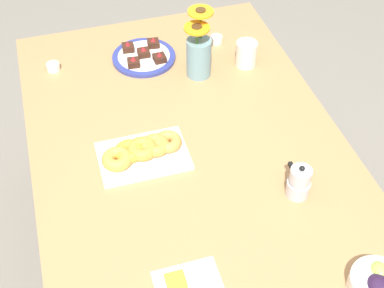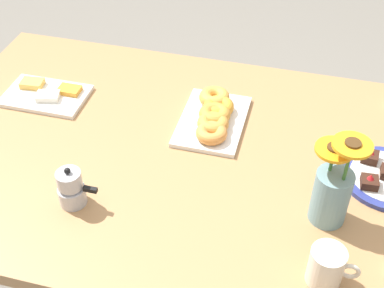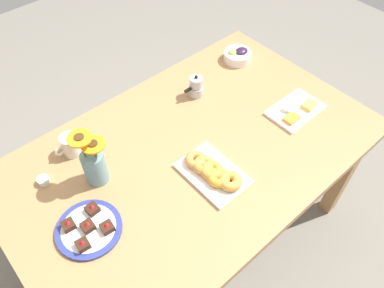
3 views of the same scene
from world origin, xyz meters
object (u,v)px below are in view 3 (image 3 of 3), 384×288
object	(u,v)px
coffee_mug	(71,145)
cheese_platter	(296,110)
jam_cup_honey	(43,180)
dining_table	(192,162)
croissant_platter	(212,172)
grape_bowl	(238,55)
dessert_plate	(89,228)
moka_pot	(196,87)
flower_vase	(94,165)

from	to	relation	value
coffee_mug	cheese_platter	size ratio (longest dim) A/B	0.44
jam_cup_honey	coffee_mug	bearing A→B (deg)	-159.60
coffee_mug	cheese_platter	distance (m)	1.02
dining_table	croissant_platter	xyz separation A→B (m)	(0.03, 0.15, 0.11)
croissant_platter	jam_cup_honey	world-z (taller)	croissant_platter
coffee_mug	cheese_platter	xyz separation A→B (m)	(-0.91, 0.47, -0.04)
grape_bowl	croissant_platter	size ratio (longest dim) A/B	0.51
cheese_platter	jam_cup_honey	size ratio (longest dim) A/B	5.42
grape_bowl	dessert_plate	distance (m)	1.18
grape_bowl	cheese_platter	size ratio (longest dim) A/B	0.56
coffee_mug	grape_bowl	distance (m)	0.99
grape_bowl	cheese_platter	xyz separation A→B (m)	(0.08, 0.46, -0.02)
croissant_platter	moka_pot	size ratio (longest dim) A/B	2.41
croissant_platter	jam_cup_honey	size ratio (longest dim) A/B	5.97
coffee_mug	jam_cup_honey	distance (m)	0.18
dining_table	dessert_plate	xyz separation A→B (m)	(0.53, 0.04, 0.10)
dessert_plate	cheese_platter	bearing A→B (deg)	173.98
coffee_mug	dessert_plate	size ratio (longest dim) A/B	0.47
grape_bowl	dessert_plate	bearing A→B (deg)	17.06
cheese_platter	jam_cup_honey	distance (m)	1.15
dining_table	grape_bowl	xyz separation A→B (m)	(-0.60, -0.31, 0.12)
flower_vase	moka_pot	world-z (taller)	flower_vase
flower_vase	dining_table	bearing A→B (deg)	160.09
dessert_plate	flower_vase	distance (m)	0.24
grape_bowl	croissant_platter	xyz separation A→B (m)	(0.62, 0.47, -0.00)
grape_bowl	cheese_platter	distance (m)	0.46
dining_table	cheese_platter	distance (m)	0.55
flower_vase	dessert_plate	bearing A→B (deg)	49.43
cheese_platter	coffee_mug	bearing A→B (deg)	-27.45
moka_pot	croissant_platter	bearing A→B (deg)	56.04
croissant_platter	jam_cup_honey	xyz separation A→B (m)	(0.53, -0.42, -0.01)
coffee_mug	dessert_plate	distance (m)	0.39
jam_cup_honey	moka_pot	bearing A→B (deg)	179.09
croissant_platter	grape_bowl	bearing A→B (deg)	-143.30
jam_cup_honey	cheese_platter	bearing A→B (deg)	159.11
jam_cup_honey	dessert_plate	bearing A→B (deg)	94.76
jam_cup_honey	dessert_plate	size ratio (longest dim) A/B	0.20
dining_table	dessert_plate	world-z (taller)	dessert_plate
dining_table	coffee_mug	bearing A→B (deg)	-39.91
cheese_platter	flower_vase	size ratio (longest dim) A/B	1.00
jam_cup_honey	dessert_plate	world-z (taller)	dessert_plate
dining_table	jam_cup_honey	world-z (taller)	jam_cup_honey
coffee_mug	cheese_platter	world-z (taller)	coffee_mug
grape_bowl	dessert_plate	xyz separation A→B (m)	(1.13, 0.35, -0.02)
grape_bowl	jam_cup_honey	distance (m)	1.15
dessert_plate	flower_vase	size ratio (longest dim) A/B	0.93
croissant_platter	flower_vase	size ratio (longest dim) A/B	1.10
jam_cup_honey	flower_vase	size ratio (longest dim) A/B	0.18
coffee_mug	croissant_platter	bearing A→B (deg)	127.03
cheese_platter	flower_vase	bearing A→B (deg)	-17.52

